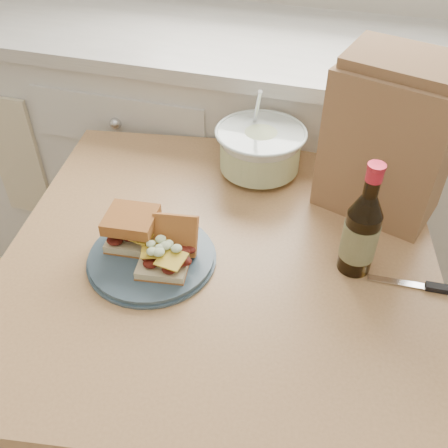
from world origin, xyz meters
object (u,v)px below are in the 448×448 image
(plate, at_px, (152,257))
(paper_bag, at_px, (388,144))
(dining_table, at_px, (221,284))
(coleslaw_bowl, at_px, (260,152))
(beer_bottle, at_px, (361,232))

(plate, height_order, paper_bag, paper_bag)
(dining_table, bearing_deg, plate, -159.51)
(dining_table, height_order, paper_bag, paper_bag)
(coleslaw_bowl, bearing_deg, paper_bag, -10.66)
(dining_table, distance_m, coleslaw_bowl, 0.35)
(plate, relative_size, beer_bottle, 1.04)
(plate, bearing_deg, paper_bag, 37.61)
(plate, height_order, beer_bottle, beer_bottle)
(dining_table, xyz_separation_m, paper_bag, (0.30, 0.25, 0.27))
(plate, bearing_deg, beer_bottle, 14.38)
(dining_table, height_order, beer_bottle, beer_bottle)
(dining_table, bearing_deg, coleslaw_bowl, 78.81)
(plate, distance_m, paper_bag, 0.56)
(dining_table, xyz_separation_m, beer_bottle, (0.27, 0.03, 0.20))
(beer_bottle, relative_size, paper_bag, 0.76)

